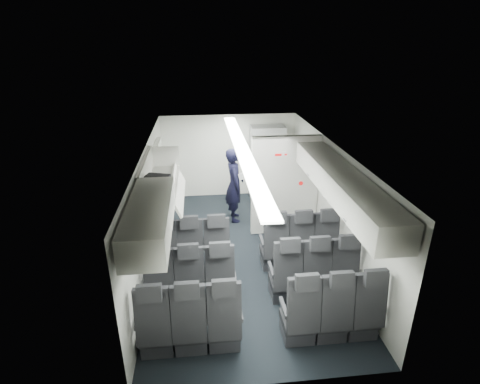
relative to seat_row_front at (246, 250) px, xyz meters
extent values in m
cube|color=black|center=(0.00, 0.53, -0.41)|extent=(3.40, 6.00, 0.01)
cube|color=white|center=(0.00, 0.53, 1.75)|extent=(3.40, 6.00, 0.01)
cube|color=silver|center=(0.00, 3.53, 0.67)|extent=(3.40, 0.01, 2.15)
cube|color=silver|center=(0.00, -2.47, 0.67)|extent=(3.40, 0.01, 2.15)
cube|color=silver|center=(-1.70, 0.53, 0.67)|extent=(0.01, 6.00, 2.15)
cube|color=silver|center=(1.70, 0.53, 0.67)|extent=(0.01, 6.00, 2.15)
cube|color=white|center=(0.00, 0.53, 1.71)|extent=(0.25, 5.52, 0.03)
cube|color=black|center=(-1.42, 0.08, -0.13)|extent=(0.44, 0.46, 0.12)
cube|color=#2D2D33|center=(-1.42, 0.08, -0.29)|extent=(0.42, 0.42, 0.22)
cube|color=black|center=(-1.42, -0.14, 0.32)|extent=(0.44, 0.20, 0.80)
cube|color=black|center=(-1.42, -0.19, 0.72)|extent=(0.30, 0.12, 0.23)
cube|color=#2D2D33|center=(-1.64, 0.05, 0.15)|extent=(0.05, 0.40, 0.06)
cube|color=#2D2D33|center=(-1.20, 0.05, 0.15)|extent=(0.05, 0.40, 0.06)
cube|color=black|center=(-0.97, 0.08, -0.13)|extent=(0.44, 0.46, 0.12)
cube|color=#2D2D33|center=(-0.97, 0.08, -0.29)|extent=(0.42, 0.42, 0.22)
cube|color=black|center=(-0.97, -0.14, 0.32)|extent=(0.44, 0.20, 0.80)
cube|color=black|center=(-0.97, -0.19, 0.72)|extent=(0.30, 0.12, 0.23)
cube|color=#2D2D33|center=(-1.19, 0.05, 0.15)|extent=(0.05, 0.40, 0.06)
cube|color=#2D2D33|center=(-0.75, 0.05, 0.15)|extent=(0.05, 0.40, 0.06)
cube|color=black|center=(-0.52, 0.08, -0.13)|extent=(0.44, 0.46, 0.12)
cube|color=#2D2D33|center=(-0.52, 0.08, -0.29)|extent=(0.42, 0.42, 0.22)
cube|color=black|center=(-0.52, -0.14, 0.32)|extent=(0.44, 0.20, 0.80)
cube|color=black|center=(-0.52, -0.19, 0.72)|extent=(0.30, 0.12, 0.23)
cube|color=#2D2D33|center=(-0.74, 0.05, 0.15)|extent=(0.05, 0.40, 0.06)
cube|color=#2D2D33|center=(-0.30, 0.05, 0.15)|extent=(0.05, 0.40, 0.06)
cube|color=black|center=(0.52, 0.08, -0.13)|extent=(0.44, 0.46, 0.12)
cube|color=#2D2D33|center=(0.52, 0.08, -0.29)|extent=(0.42, 0.42, 0.22)
cube|color=black|center=(0.52, -0.14, 0.32)|extent=(0.44, 0.20, 0.80)
cube|color=black|center=(0.52, -0.19, 0.72)|extent=(0.30, 0.12, 0.23)
cube|color=#2D2D33|center=(0.30, 0.05, 0.15)|extent=(0.05, 0.40, 0.06)
cube|color=#2D2D33|center=(0.74, 0.05, 0.15)|extent=(0.05, 0.40, 0.06)
cube|color=black|center=(0.97, 0.08, -0.13)|extent=(0.44, 0.46, 0.12)
cube|color=#2D2D33|center=(0.97, 0.08, -0.29)|extent=(0.42, 0.42, 0.22)
cube|color=black|center=(0.97, -0.14, 0.32)|extent=(0.44, 0.20, 0.80)
cube|color=black|center=(0.97, -0.19, 0.72)|extent=(0.30, 0.12, 0.23)
cube|color=#2D2D33|center=(0.75, 0.05, 0.15)|extent=(0.05, 0.40, 0.06)
cube|color=#2D2D33|center=(1.19, 0.05, 0.15)|extent=(0.05, 0.40, 0.06)
cube|color=black|center=(1.42, 0.08, -0.13)|extent=(0.44, 0.46, 0.12)
cube|color=#2D2D33|center=(1.42, 0.08, -0.29)|extent=(0.42, 0.42, 0.22)
cube|color=black|center=(1.42, -0.14, 0.32)|extent=(0.44, 0.20, 0.80)
cube|color=black|center=(1.42, -0.19, 0.72)|extent=(0.30, 0.12, 0.23)
cube|color=#2D2D33|center=(1.20, 0.05, 0.15)|extent=(0.05, 0.40, 0.06)
cube|color=#2D2D33|center=(1.64, 0.05, 0.15)|extent=(0.05, 0.40, 0.06)
cube|color=black|center=(-1.42, -0.82, -0.13)|extent=(0.44, 0.46, 0.12)
cube|color=#2D2D33|center=(-1.42, -0.82, -0.29)|extent=(0.42, 0.42, 0.22)
cube|color=black|center=(-1.42, -1.04, 0.32)|extent=(0.44, 0.20, 0.80)
cube|color=black|center=(-1.42, -1.09, 0.72)|extent=(0.30, 0.12, 0.23)
cube|color=#2D2D33|center=(-1.64, -0.85, 0.15)|extent=(0.05, 0.40, 0.06)
cube|color=#2D2D33|center=(-1.20, -0.85, 0.15)|extent=(0.05, 0.40, 0.06)
cube|color=black|center=(-0.97, -0.82, -0.13)|extent=(0.44, 0.46, 0.12)
cube|color=#2D2D33|center=(-0.97, -0.82, -0.29)|extent=(0.42, 0.42, 0.22)
cube|color=black|center=(-0.97, -1.04, 0.32)|extent=(0.44, 0.20, 0.80)
cube|color=black|center=(-0.97, -1.09, 0.72)|extent=(0.30, 0.12, 0.23)
cube|color=#2D2D33|center=(-1.19, -0.85, 0.15)|extent=(0.05, 0.40, 0.06)
cube|color=#2D2D33|center=(-0.75, -0.85, 0.15)|extent=(0.05, 0.40, 0.06)
cube|color=black|center=(-0.52, -0.82, -0.13)|extent=(0.44, 0.46, 0.12)
cube|color=#2D2D33|center=(-0.52, -0.82, -0.29)|extent=(0.42, 0.42, 0.22)
cube|color=black|center=(-0.52, -1.04, 0.32)|extent=(0.44, 0.20, 0.80)
cube|color=black|center=(-0.52, -1.09, 0.72)|extent=(0.30, 0.12, 0.23)
cube|color=#2D2D33|center=(-0.74, -0.85, 0.15)|extent=(0.05, 0.40, 0.06)
cube|color=#2D2D33|center=(-0.30, -0.85, 0.15)|extent=(0.05, 0.40, 0.06)
cube|color=black|center=(0.52, -0.82, -0.13)|extent=(0.44, 0.46, 0.12)
cube|color=#2D2D33|center=(0.52, -0.82, -0.29)|extent=(0.42, 0.42, 0.22)
cube|color=black|center=(0.52, -1.04, 0.32)|extent=(0.44, 0.20, 0.80)
cube|color=black|center=(0.52, -1.09, 0.72)|extent=(0.30, 0.12, 0.23)
cube|color=#2D2D33|center=(0.30, -0.85, 0.15)|extent=(0.05, 0.40, 0.06)
cube|color=#2D2D33|center=(0.74, -0.85, 0.15)|extent=(0.05, 0.40, 0.06)
cube|color=black|center=(0.97, -0.82, -0.13)|extent=(0.44, 0.46, 0.12)
cube|color=#2D2D33|center=(0.97, -0.82, -0.29)|extent=(0.42, 0.42, 0.22)
cube|color=black|center=(0.97, -1.04, 0.32)|extent=(0.44, 0.20, 0.80)
cube|color=black|center=(0.97, -1.09, 0.72)|extent=(0.30, 0.12, 0.23)
cube|color=#2D2D33|center=(0.75, -0.85, 0.15)|extent=(0.05, 0.40, 0.06)
cube|color=#2D2D33|center=(1.19, -0.85, 0.15)|extent=(0.05, 0.40, 0.06)
cube|color=black|center=(1.42, -0.82, -0.13)|extent=(0.44, 0.46, 0.12)
cube|color=#2D2D33|center=(1.42, -0.82, -0.29)|extent=(0.42, 0.42, 0.22)
cube|color=black|center=(1.42, -1.04, 0.32)|extent=(0.44, 0.20, 0.80)
cube|color=black|center=(1.42, -1.09, 0.72)|extent=(0.30, 0.12, 0.23)
cube|color=#2D2D33|center=(1.20, -0.85, 0.15)|extent=(0.05, 0.40, 0.06)
cube|color=#2D2D33|center=(1.64, -0.85, 0.15)|extent=(0.05, 0.40, 0.06)
cube|color=black|center=(-1.42, -1.72, -0.13)|extent=(0.44, 0.46, 0.12)
cube|color=#2D2D33|center=(-1.42, -1.72, -0.29)|extent=(0.42, 0.42, 0.22)
cube|color=black|center=(-1.42, -1.94, 0.32)|extent=(0.44, 0.20, 0.80)
cube|color=black|center=(-1.42, -1.99, 0.72)|extent=(0.30, 0.12, 0.23)
cube|color=#2D2D33|center=(-1.64, -1.75, 0.15)|extent=(0.05, 0.40, 0.06)
cube|color=#2D2D33|center=(-1.20, -1.75, 0.15)|extent=(0.05, 0.40, 0.06)
cube|color=black|center=(-0.97, -1.72, -0.13)|extent=(0.44, 0.46, 0.12)
cube|color=#2D2D33|center=(-0.97, -1.72, -0.29)|extent=(0.42, 0.42, 0.22)
cube|color=black|center=(-0.97, -1.94, 0.32)|extent=(0.44, 0.20, 0.80)
cube|color=black|center=(-0.97, -1.99, 0.72)|extent=(0.30, 0.12, 0.23)
cube|color=#2D2D33|center=(-1.19, -1.75, 0.15)|extent=(0.05, 0.40, 0.06)
cube|color=#2D2D33|center=(-0.75, -1.75, 0.15)|extent=(0.05, 0.40, 0.06)
cube|color=black|center=(-0.52, -1.72, -0.13)|extent=(0.44, 0.46, 0.12)
cube|color=#2D2D33|center=(-0.52, -1.72, -0.29)|extent=(0.42, 0.42, 0.22)
cube|color=black|center=(-0.52, -1.94, 0.32)|extent=(0.44, 0.20, 0.80)
cube|color=black|center=(-0.52, -1.99, 0.72)|extent=(0.30, 0.12, 0.23)
cube|color=#2D2D33|center=(-0.74, -1.75, 0.15)|extent=(0.05, 0.40, 0.06)
cube|color=#2D2D33|center=(-0.30, -1.75, 0.15)|extent=(0.05, 0.40, 0.06)
cube|color=black|center=(0.52, -1.72, -0.13)|extent=(0.44, 0.46, 0.12)
cube|color=#2D2D33|center=(0.52, -1.72, -0.29)|extent=(0.42, 0.42, 0.22)
cube|color=black|center=(0.52, -1.94, 0.32)|extent=(0.44, 0.20, 0.80)
cube|color=black|center=(0.52, -1.99, 0.72)|extent=(0.30, 0.12, 0.23)
cube|color=#2D2D33|center=(0.30, -1.75, 0.15)|extent=(0.05, 0.40, 0.06)
cube|color=#2D2D33|center=(0.74, -1.75, 0.15)|extent=(0.05, 0.40, 0.06)
cube|color=black|center=(0.97, -1.72, -0.13)|extent=(0.44, 0.46, 0.12)
cube|color=#2D2D33|center=(0.97, -1.72, -0.29)|extent=(0.42, 0.42, 0.22)
cube|color=black|center=(0.97, -1.94, 0.32)|extent=(0.44, 0.20, 0.80)
cube|color=black|center=(0.97, -1.99, 0.72)|extent=(0.30, 0.12, 0.23)
cube|color=#2D2D33|center=(0.75, -1.75, 0.15)|extent=(0.05, 0.40, 0.06)
cube|color=#2D2D33|center=(1.19, -1.75, 0.15)|extent=(0.05, 0.40, 0.06)
cube|color=black|center=(1.42, -1.72, -0.13)|extent=(0.44, 0.46, 0.12)
cube|color=#2D2D33|center=(1.42, -1.72, -0.29)|extent=(0.42, 0.42, 0.22)
cube|color=black|center=(1.42, -1.94, 0.32)|extent=(0.44, 0.20, 0.80)
cube|color=black|center=(1.42, -1.99, 0.72)|extent=(0.30, 0.12, 0.23)
cube|color=#2D2D33|center=(1.20, -1.75, 0.15)|extent=(0.05, 0.40, 0.06)
cube|color=#2D2D33|center=(1.64, -1.75, 0.15)|extent=(0.05, 0.40, 0.06)
cube|color=silver|center=(-1.40, -1.47, 1.46)|extent=(0.52, 1.80, 0.40)
cylinder|color=slate|center=(-1.15, -1.47, 1.30)|extent=(0.04, 0.10, 0.04)
cube|color=#9E9E93|center=(-1.40, 0.28, 1.26)|extent=(0.52, 1.70, 0.04)
cube|color=silver|center=(-1.66, 0.28, 1.46)|extent=(0.06, 1.70, 0.44)
cube|color=silver|center=(-1.40, -0.55, 1.46)|extent=(0.52, 0.04, 0.40)
cube|color=silver|center=(-1.40, 1.11, 1.46)|extent=(0.52, 0.04, 0.40)
cube|color=silver|center=(-1.15, 0.28, 1.15)|extent=(0.21, 1.61, 0.38)
cube|color=silver|center=(1.40, -1.47, 1.46)|extent=(0.52, 1.80, 0.40)
cylinder|color=slate|center=(1.15, -1.47, 1.30)|extent=(0.04, 0.10, 0.04)
cube|color=silver|center=(1.40, 0.28, 1.46)|extent=(0.52, 1.70, 0.40)
cylinder|color=slate|center=(1.15, 0.28, 1.30)|extent=(0.04, 0.10, 0.04)
cube|color=silver|center=(0.98, 1.33, 0.67)|extent=(1.40, 0.12, 2.13)
cube|color=white|center=(0.85, 1.26, 1.38)|extent=(0.24, 0.01, 0.10)
cube|color=red|center=(0.80, 1.25, 1.38)|extent=(0.13, 0.01, 0.04)
cube|color=red|center=(0.95, 1.25, 1.38)|extent=(0.05, 0.01, 0.03)
cylinder|color=white|center=(1.30, 1.26, 0.75)|extent=(0.11, 0.01, 0.11)
cylinder|color=red|center=(1.30, 1.26, 0.75)|extent=(0.09, 0.01, 0.09)
cube|color=#939399|center=(0.95, 3.25, 0.55)|extent=(0.85, 0.50, 1.90)
cube|color=#3F3F42|center=(0.95, 2.99, 0.10)|extent=(0.80, 0.01, 0.02)
cube|color=#3F3F42|center=(0.95, 2.99, 0.60)|extent=(0.80, 0.01, 0.02)
cube|color=#3F3F42|center=(0.95, 2.99, 1.10)|extent=(0.80, 0.01, 0.02)
cube|color=silver|center=(-1.64, 2.08, 0.55)|extent=(0.10, 0.92, 1.86)
cylinder|color=black|center=(-1.58, 2.08, 1.05)|extent=(0.03, 0.22, 0.22)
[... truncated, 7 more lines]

